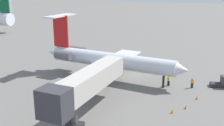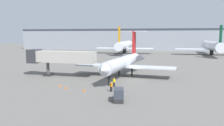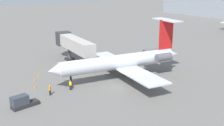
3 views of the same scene
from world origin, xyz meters
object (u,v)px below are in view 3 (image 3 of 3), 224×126
Objects in this scene: baggage_tug_lead at (22,102)px; traffic_cone_mid at (35,87)px; regional_jet at (124,61)px; traffic_cone_far at (39,75)px; jet_bridge at (73,43)px; ground_crew_marshaller at (50,90)px; traffic_cone_near at (34,79)px; ground_crew_loader at (70,85)px.

baggage_tug_lead is 7.60× the size of traffic_cone_mid.
regional_jet reaches higher than traffic_cone_far.
regional_jet is at bearing 10.79° from jet_bridge.
traffic_cone_far is at bearing 170.09° from ground_crew_marshaller.
jet_bridge is 14.21m from traffic_cone_near.
traffic_cone_near is 4.01m from traffic_cone_mid.
baggage_tug_lead reaches higher than traffic_cone_far.
regional_jet is 16.07× the size of ground_crew_marshaller.
traffic_cone_near is (-10.45, 5.42, -0.56)m from baggage_tug_lead.
regional_jet is at bearing 60.52° from traffic_cone_near.
ground_crew_loader is 0.40× the size of baggage_tug_lead.
traffic_cone_far is (-12.32, 6.94, -0.56)m from baggage_tug_lead.
ground_crew_loader is at bearing 23.49° from traffic_cone_near.
traffic_cone_far is at bearing 140.96° from traffic_cone_near.
regional_jet is at bearing 88.99° from ground_crew_loader.
ground_crew_loader is at bearing 93.86° from ground_crew_marshaller.
ground_crew_loader is at bearing 11.22° from traffic_cone_far.
regional_jet is 20.23m from baggage_tug_lead.
traffic_cone_mid is (-4.39, -15.76, -3.22)m from regional_jet.
traffic_cone_near is at bearing -119.48° from regional_jet.
regional_jet is 16.67m from traffic_cone_mid.
ground_crew_marshaller is 1.00× the size of ground_crew_loader.
baggage_tug_lead reaches higher than traffic_cone_near.
regional_jet is at bearing 74.44° from traffic_cone_mid.
ground_crew_marshaller and ground_crew_loader have the same top height.
regional_jet reaches higher than traffic_cone_near.
traffic_cone_far is (5.18, -10.08, -4.20)m from jet_bridge.
ground_crew_marshaller reaches higher than traffic_cone_mid.
traffic_cone_mid is at bearing -18.21° from traffic_cone_near.
ground_crew_marshaller is at bearing -1.73° from traffic_cone_near.
traffic_cone_mid is (10.87, -12.85, -4.20)m from jet_bridge.
ground_crew_loader reaches higher than traffic_cone_mid.
ground_crew_marshaller is at bearing -9.91° from traffic_cone_far.
traffic_cone_near and traffic_cone_far have the same top height.
ground_crew_loader is (-0.25, 3.73, 0.00)m from ground_crew_marshaller.
regional_jet is at bearing 96.44° from baggage_tug_lead.
ground_crew_loader reaches higher than traffic_cone_far.
baggage_tug_lead is 14.16m from traffic_cone_far.
traffic_cone_mid is at bearing -49.79° from jet_bridge.
baggage_tug_lead is (2.44, -8.90, -0.02)m from ground_crew_loader.
ground_crew_marshaller is (0.06, -14.75, -2.64)m from regional_jet.
ground_crew_loader is at bearing 48.48° from traffic_cone_mid.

